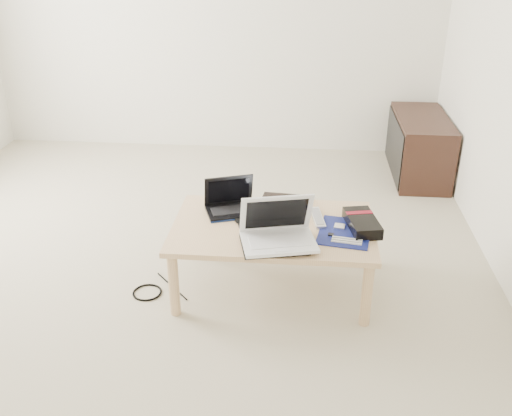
# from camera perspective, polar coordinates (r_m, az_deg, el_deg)

# --- Properties ---
(ground) EXTENTS (4.00, 4.00, 0.00)m
(ground) POSITION_cam_1_polar(r_m,az_deg,el_deg) (3.69, -8.72, -4.43)
(ground) COLOR beige
(ground) RESTS_ON ground
(coffee_table) EXTENTS (1.10, 0.70, 0.40)m
(coffee_table) POSITION_cam_1_polar(r_m,az_deg,el_deg) (3.14, 1.71, -2.53)
(coffee_table) COLOR #D3B07F
(coffee_table) RESTS_ON ground
(media_cabinet) EXTENTS (0.41, 0.90, 0.50)m
(media_cabinet) POSITION_cam_1_polar(r_m,az_deg,el_deg) (4.89, 15.93, 5.94)
(media_cabinet) COLOR #361F16
(media_cabinet) RESTS_ON ground
(book) EXTENTS (0.28, 0.25, 0.03)m
(book) POSITION_cam_1_polar(r_m,az_deg,el_deg) (3.34, 2.75, 0.49)
(book) COLOR black
(book) RESTS_ON coffee_table
(netbook) EXTENTS (0.33, 0.29, 0.20)m
(netbook) POSITION_cam_1_polar(r_m,az_deg,el_deg) (3.26, -2.54, 0.38)
(netbook) COLOR black
(netbook) RESTS_ON coffee_table
(tablet) EXTENTS (0.27, 0.23, 0.01)m
(tablet) POSITION_cam_1_polar(r_m,az_deg,el_deg) (3.18, 0.20, -1.05)
(tablet) COLOR black
(tablet) RESTS_ON coffee_table
(remote) EXTENTS (0.09, 0.25, 0.02)m
(remote) POSITION_cam_1_polar(r_m,az_deg,el_deg) (3.19, 6.17, -0.97)
(remote) COLOR silver
(remote) RESTS_ON coffee_table
(neoprene_sleeve) EXTENTS (0.38, 0.31, 0.02)m
(neoprene_sleeve) POSITION_cam_1_polar(r_m,az_deg,el_deg) (2.92, 1.82, -3.60)
(neoprene_sleeve) COLOR black
(neoprene_sleeve) RESTS_ON coffee_table
(white_laptop) EXTENTS (0.42, 0.34, 0.25)m
(white_laptop) POSITION_cam_1_polar(r_m,az_deg,el_deg) (2.90, 2.21, -2.42)
(white_laptop) COLOR white
(white_laptop) RESTS_ON neoprene_sleeve
(motherboard) EXTENTS (0.32, 0.38, 0.02)m
(motherboard) POSITION_cam_1_polar(r_m,az_deg,el_deg) (3.08, 8.89, -2.40)
(motherboard) COLOR #0D1557
(motherboard) RESTS_ON coffee_table
(gpu_box) EXTENTS (0.20, 0.32, 0.06)m
(gpu_box) POSITION_cam_1_polar(r_m,az_deg,el_deg) (3.13, 10.56, -1.48)
(gpu_box) COLOR black
(gpu_box) RESTS_ON coffee_table
(cable_coil) EXTENTS (0.13, 0.13, 0.01)m
(cable_coil) POSITION_cam_1_polar(r_m,az_deg,el_deg) (3.16, -1.12, -1.18)
(cable_coil) COLOR black
(cable_coil) RESTS_ON coffee_table
(floor_cable_coil) EXTENTS (0.21, 0.21, 0.01)m
(floor_cable_coil) POSITION_cam_1_polar(r_m,az_deg,el_deg) (3.32, -10.82, -8.29)
(floor_cable_coil) COLOR black
(floor_cable_coil) RESTS_ON ground
(floor_cable_trail) EXTENTS (0.23, 0.26, 0.01)m
(floor_cable_trail) POSITION_cam_1_polar(r_m,az_deg,el_deg) (3.35, -8.40, -7.74)
(floor_cable_trail) COLOR black
(floor_cable_trail) RESTS_ON ground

